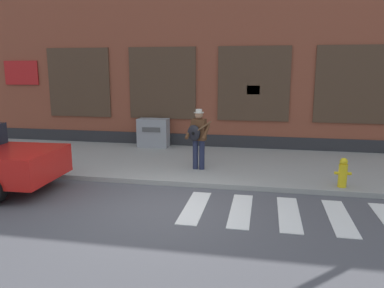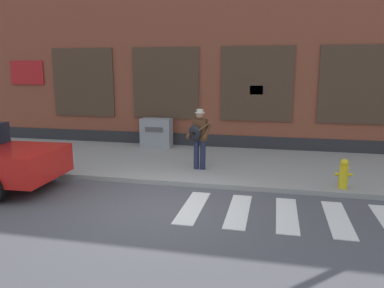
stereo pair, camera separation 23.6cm
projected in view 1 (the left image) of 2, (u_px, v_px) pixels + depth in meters
The scene contains 7 objects.
ground_plane at pixel (162, 209), 7.76m from camera, with size 160.00×160.00×0.00m, color #4C4C51.
sidewalk at pixel (195, 163), 11.32m from camera, with size 28.00×4.42×0.12m.
building_backdrop at pixel (215, 56), 14.72m from camera, with size 28.00×4.06×6.68m.
crosswalk at pixel (314, 215), 7.37m from camera, with size 5.20×1.90×0.01m.
busker at pixel (198, 136), 10.16m from camera, with size 0.72×0.60×1.66m.
utility_box at pixel (153, 133), 13.25m from camera, with size 1.08×0.55×1.00m.
fire_hydrant at pixel (343, 173), 8.72m from camera, with size 0.38×0.20×0.70m.
Camera 1 is at (2.02, -7.08, 2.84)m, focal length 35.00 mm.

